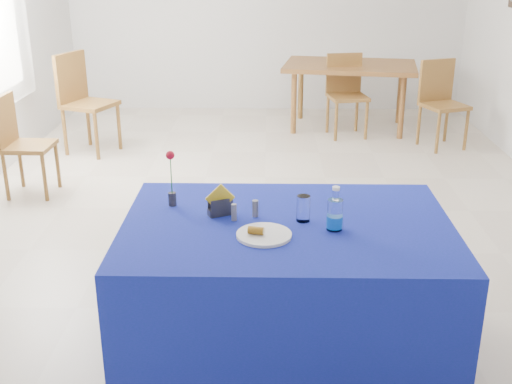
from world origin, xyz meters
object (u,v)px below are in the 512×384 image
at_px(chair_win_a, 19,138).
at_px(chair_bg_right, 441,97).
at_px(blue_table, 286,292).
at_px(chair_win_b, 82,96).
at_px(chair_bg_left, 346,89).
at_px(oak_table, 350,71).
at_px(plate, 264,235).
at_px(water_bottle, 335,216).

bearing_deg(chair_win_a, chair_bg_right, -67.53).
xyz_separation_m(blue_table, chair_win_b, (-2.00, 3.57, 0.21)).
bearing_deg(chair_bg_left, oak_table, 64.89).
height_order(oak_table, chair_bg_right, chair_bg_right).
distance_m(plate, chair_win_b, 4.18).
relative_size(water_bottle, chair_win_a, 0.25).
height_order(chair_bg_left, chair_win_b, chair_win_b).
relative_size(plate, water_bottle, 1.20).
height_order(blue_table, chair_win_b, chair_win_b).
distance_m(oak_table, chair_win_b, 3.01).
xyz_separation_m(blue_table, chair_bg_left, (0.77, 4.28, 0.14)).
bearing_deg(blue_table, chair_bg_left, 79.75).
relative_size(plate, oak_table, 0.16).
xyz_separation_m(plate, blue_table, (0.11, 0.16, -0.39)).
bearing_deg(blue_table, plate, -125.57).
distance_m(chair_bg_right, chair_win_b, 3.73).
xyz_separation_m(blue_table, oak_table, (0.84, 4.55, 0.30)).
bearing_deg(water_bottle, chair_bg_right, 69.04).
bearing_deg(chair_bg_right, oak_table, 120.83).
distance_m(chair_bg_right, chair_win_a, 4.21).
xyz_separation_m(chair_win_a, chair_win_b, (0.20, 1.24, 0.09)).
bearing_deg(plate, water_bottle, 14.41).
bearing_deg(chair_bg_left, water_bottle, -107.90).
relative_size(plate, chair_bg_right, 0.28).
height_order(chair_win_a, chair_win_b, chair_win_b).
distance_m(plate, chair_bg_left, 4.53).
bearing_deg(chair_win_a, chair_win_b, -7.97).
bearing_deg(oak_table, chair_win_b, -161.08).
xyz_separation_m(chair_bg_right, chair_win_a, (-3.92, -1.53, -0.03)).
relative_size(blue_table, chair_bg_left, 1.77).
distance_m(chair_bg_left, chair_bg_right, 1.04).
distance_m(plate, oak_table, 4.80).
bearing_deg(water_bottle, chair_win_b, 121.34).
xyz_separation_m(oak_table, chair_win_b, (-2.84, -0.97, -0.09)).
height_order(water_bottle, chair_win_a, water_bottle).
distance_m(blue_table, chair_win_b, 4.10).
distance_m(plate, blue_table, 0.43).
distance_m(chair_bg_left, chair_win_b, 2.86).
relative_size(chair_win_a, chair_win_b, 0.85).
relative_size(chair_bg_left, chair_bg_right, 0.99).
height_order(plate, blue_table, plate).
height_order(blue_table, chair_bg_right, chair_bg_right).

